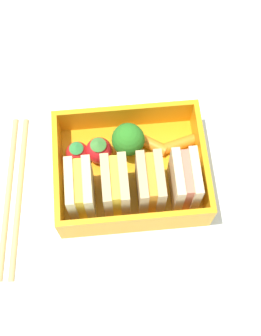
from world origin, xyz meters
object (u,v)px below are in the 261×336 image
Objects in this scene: sandwich_center_left at (150,183)px; strawberry_left at (77,153)px; chopstick_pair at (13,195)px; carrot_stick_far_left at (150,144)px; carrot_stick_left at (178,145)px; sandwich_center at (115,186)px; broccoli_floret at (125,140)px; sandwich_center_right at (81,189)px; strawberry_far_left at (99,150)px; sandwich_left at (185,180)px.

sandwich_center_left is 9.34cm from strawberry_left.
carrot_stick_far_left is at bearing -165.22° from chopstick_pair.
carrot_stick_left reaches higher than chopstick_pair.
sandwich_center_left and sandwich_center have the same top height.
carrot_stick_left is at bearing 172.83° from carrot_stick_far_left.
broccoli_floret is 14.38cm from chopstick_pair.
sandwich_center is 3.72cm from sandwich_center_right.
sandwich_center is at bearing 106.50° from strawberry_far_left.
sandwich_center_left is at bearing 146.78° from strawberry_left.
carrot_stick_far_left is (3.21, -0.40, 0.03)cm from carrot_stick_left.
sandwich_center_left is at bearing 174.42° from chopstick_pair.
sandwich_center_left reaches higher than broccoli_floret.
sandwich_left reaches higher than strawberry_far_left.
strawberry_far_left reaches higher than chopstick_pair.
sandwich_left is 10.38cm from strawberry_far_left.
carrot_stick_far_left is 1.29× the size of strawberry_left.
sandwich_center_left is (3.72, 0.00, 0.00)cm from sandwich_left.
chopstick_pair is at bearing 24.32° from strawberry_left.
carrot_stick_far_left is (-0.72, -5.80, -2.42)cm from sandwich_center_left.
sandwich_left is 1.00× the size of sandwich_center.
sandwich_left is 1.70× the size of strawberry_far_left.
chopstick_pair is at bearing 16.57° from broccoli_floret.
sandwich_center_left reaches higher than chopstick_pair.
strawberry_far_left reaches higher than strawberry_left.
chopstick_pair is (7.80, 3.53, -2.30)cm from strawberry_left.
sandwich_center_left and sandwich_center_right have the same top height.
carrot_stick_left and carrot_stick_far_left have the same top height.
sandwich_center is at bearing 180.00° from sandwich_center_right.
carrot_stick_left is 11.66cm from strawberry_left.
sandwich_left is at bearing 117.38° from carrot_stick_far_left.
chopstick_pair is (19.22, -1.52, -3.93)cm from sandwich_left.
sandwich_center_left is 1.20× the size of carrot_stick_left.
strawberry_far_left is at bearing 7.55° from broccoli_floret.
sandwich_center is 9.67cm from carrot_stick_left.
sandwich_left is at bearing 150.40° from strawberry_far_left.
sandwich_center_right is 1.20× the size of carrot_stick_left.
sandwich_center_left is at bearing 135.79° from strawberry_far_left.
sandwich_center_right is 0.31× the size of chopstick_pair.
carrot_stick_far_left is 0.21× the size of chopstick_pair.
strawberry_left is 8.87cm from chopstick_pair.
broccoli_floret is 3.29cm from strawberry_far_left.
sandwich_left is 1.89× the size of strawberry_left.
broccoli_floret reaches higher than strawberry_far_left.
sandwich_center is 1.89× the size of strawberry_left.
chopstick_pair is at bearing -5.58° from sandwich_center_left.
carrot_stick_far_left is 16.84cm from chopstick_pair.
carrot_stick_left is at bearing -144.82° from sandwich_center.
strawberry_left reaches higher than carrot_stick_far_left.
broccoli_floret reaches higher than strawberry_left.
sandwich_center_left is 0.31× the size of chopstick_pair.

